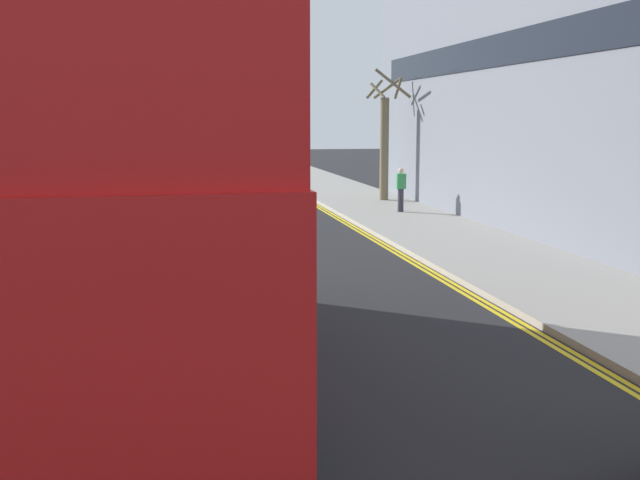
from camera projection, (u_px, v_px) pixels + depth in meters
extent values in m
cube|color=#9E9991|center=(538.00, 275.00, 18.04)|extent=(4.00, 80.00, 0.14)
cube|color=yellow|center=(485.00, 302.00, 15.72)|extent=(0.10, 56.00, 0.01)
cube|color=yellow|center=(478.00, 302.00, 15.69)|extent=(0.10, 56.00, 0.01)
cube|color=red|center=(147.00, 252.00, 11.10)|extent=(2.81, 10.87, 2.60)
cube|color=red|center=(140.00, 65.00, 10.71)|extent=(2.75, 10.65, 2.50)
cube|color=black|center=(146.00, 231.00, 11.05)|extent=(2.83, 10.44, 0.84)
cube|color=black|center=(140.00, 57.00, 10.70)|extent=(2.81, 10.22, 0.80)
cube|color=yellow|center=(142.00, 133.00, 16.06)|extent=(2.00, 0.12, 0.44)
cylinder|color=black|center=(76.00, 291.00, 14.25)|extent=(0.33, 1.05, 1.04)
cylinder|color=black|center=(216.00, 285.00, 14.78)|extent=(0.33, 1.05, 1.04)
cylinder|color=black|center=(22.00, 436.00, 7.79)|extent=(0.33, 1.05, 1.04)
cylinder|color=black|center=(275.00, 415.00, 8.32)|extent=(0.33, 1.05, 1.04)
cylinder|color=#2D2D38|center=(401.00, 200.00, 29.49)|extent=(0.22, 0.22, 0.85)
cube|color=#338C4C|center=(401.00, 181.00, 29.39)|extent=(0.34, 0.22, 0.56)
sphere|color=beige|center=(401.00, 171.00, 29.33)|extent=(0.20, 0.20, 0.20)
cylinder|color=#6B6047|center=(384.00, 149.00, 33.55)|extent=(0.37, 0.37, 4.27)
cylinder|color=#6B6047|center=(398.00, 88.00, 33.23)|extent=(0.20, 1.17, 0.87)
cylinder|color=#6B6047|center=(388.00, 88.00, 33.73)|extent=(1.17, 0.67, 0.93)
cylinder|color=#6B6047|center=(375.00, 89.00, 33.49)|extent=(0.92, 0.81, 0.82)
cylinder|color=#6B6047|center=(378.00, 90.00, 32.93)|extent=(0.51, 0.84, 0.67)
cylinder|color=#6B6047|center=(393.00, 83.00, 32.40)|extent=(1.64, 0.36, 1.19)
cube|color=black|center=(503.00, 49.00, 24.26)|extent=(0.04, 24.64, 1.00)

